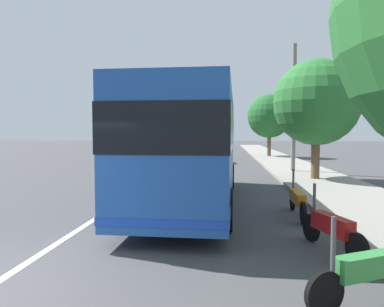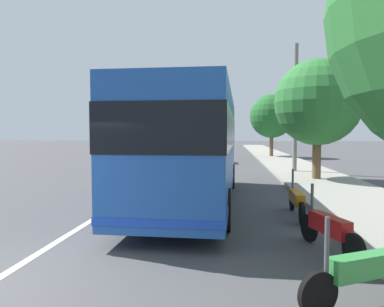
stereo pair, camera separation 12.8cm
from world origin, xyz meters
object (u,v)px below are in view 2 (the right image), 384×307
Objects in this scene: motorcycle_nearest_curb at (296,200)px; coach_bus at (193,143)px; roadside_tree_mid_block at (318,103)px; motorcycle_far_end at (367,272)px; motorcycle_mid_row at (329,229)px; roadside_tree_far_block at (272,116)px; car_far_distant at (212,154)px; car_side_street at (188,145)px; utility_pole at (295,109)px.

coach_bus is at bearing 62.39° from motorcycle_nearest_curb.
coach_bus is 8.07m from roadside_tree_mid_block.
motorcycle_far_end is 0.99× the size of motorcycle_mid_row.
motorcycle_far_end is at bearing 176.05° from roadside_tree_far_block.
motorcycle_far_end is 0.45× the size of car_far_distant.
motorcycle_nearest_curb is at bearing 175.26° from roadside_tree_far_block.
utility_pole is (-26.08, -9.18, 2.93)m from car_side_street.
roadside_tree_mid_block reaches higher than motorcycle_mid_row.
car_far_distant is at bearing 141.93° from roadside_tree_far_block.
motorcycle_far_end is at bearing -178.84° from motorcycle_nearest_curb.
coach_bus is at bearing 15.80° from motorcycle_mid_row.
motorcycle_nearest_curb is 25.21m from roadside_tree_far_block.
car_far_distant is 0.72× the size of roadside_tree_far_block.
car_side_street is 27.80m from utility_pole.
utility_pole is (10.99, -1.83, 3.21)m from motorcycle_nearest_curb.
motorcycle_far_end is at bearing -174.81° from car_far_distant.
roadside_tree_mid_block is 17.37m from roadside_tree_far_block.
coach_bus is at bearing 178.06° from car_far_distant.
car_far_distant is (18.10, 3.25, 0.23)m from motorcycle_nearest_curb.
utility_pole is at bearing 23.71° from car_side_street.
utility_pole is at bearing 6.83° from roadside_tree_mid_block.
motorcycle_nearest_curb is 0.38× the size of roadside_tree_far_block.
roadside_tree_far_block is at bearing 0.61° from roadside_tree_mid_block.
utility_pole is (-13.89, 0.23, -0.26)m from roadside_tree_far_block.
motorcycle_mid_row is at bearing 172.82° from utility_pole.
car_far_distant is 9.23m from utility_pole.
roadside_tree_far_block is at bearing -40.84° from car_far_distant.
motorcycle_mid_row and motorcycle_nearest_curb have the same top height.
roadside_tree_far_block is at bearing -121.67° from motorcycle_far_end.
car_side_street is 0.77× the size of roadside_tree_mid_block.
motorcycle_nearest_curb is (-1.66, -3.01, -1.49)m from coach_bus.
car_side_street is at bearing 37.68° from roadside_tree_far_block.
roadside_tree_far_block is at bearing 41.99° from car_side_street.
coach_bus is 10.66m from utility_pole.
motorcycle_mid_row is 0.27× the size of utility_pole.
coach_bus is at bearing 11.30° from car_side_street.
motorcycle_far_end is 42.80m from car_side_street.
motorcycle_mid_row is 28.14m from roadside_tree_far_block.
motorcycle_far_end is at bearing -154.67° from coach_bus.
motorcycle_mid_row is at bearing 168.28° from roadside_tree_mid_block.
car_side_street is at bearing 18.00° from roadside_tree_mid_block.
car_far_distant is at bearing 11.39° from motorcycle_nearest_curb.
coach_bus is 7.54m from motorcycle_far_end.
car_far_distant is at bearing -8.93° from motorcycle_mid_row.
car_far_distant reaches higher than motorcycle_nearest_curb.
coach_bus is 2.41× the size of car_far_distant.
roadside_tree_mid_block is at bearing -155.32° from car_far_distant.
motorcycle_nearest_curb is 0.52× the size of car_side_street.
motorcycle_far_end is 0.86× the size of motorcycle_nearest_curb.
roadside_tree_mid_block is at bearing -127.85° from motorcycle_far_end.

